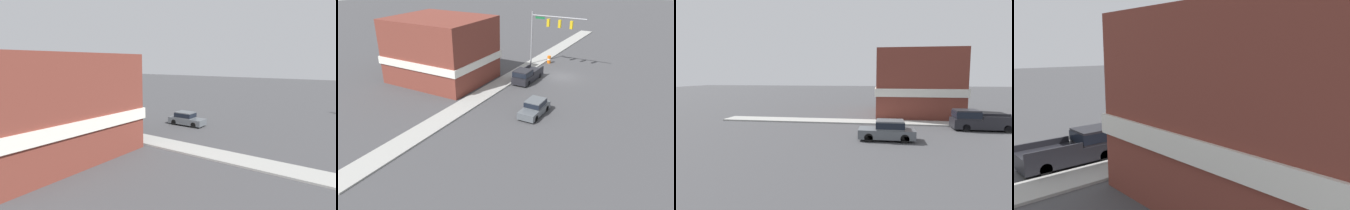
% 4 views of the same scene
% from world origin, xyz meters
% --- Properties ---
extents(ground_plane, '(200.00, 200.00, 0.00)m').
position_xyz_m(ground_plane, '(0.00, 0.00, 0.00)').
color(ground_plane, '#424244').
extents(sidewalk_curb, '(2.40, 60.00, 0.14)m').
position_xyz_m(sidewalk_curb, '(5.70, 0.00, 0.07)').
color(sidewalk_curb, '#9E9E99').
rests_on(sidewalk_curb, ground).
extents(near_signal_assembly, '(7.98, 0.49, 7.71)m').
position_xyz_m(near_signal_assembly, '(3.39, -3.01, 5.71)').
color(near_signal_assembly, gray).
rests_on(near_signal_assembly, ground).
extents(car_lead, '(1.76, 4.27, 1.55)m').
position_xyz_m(car_lead, '(-1.68, 12.18, 0.80)').
color(car_lead, black).
rests_on(car_lead, ground).
extents(pickup_truck_parked, '(1.98, 5.44, 1.84)m').
position_xyz_m(pickup_truck_parked, '(3.31, 4.05, 0.91)').
color(pickup_truck_parked, black).
rests_on(pickup_truck_parked, ground).
extents(construction_barrel, '(0.55, 0.55, 1.13)m').
position_xyz_m(construction_barrel, '(3.90, -4.88, 0.57)').
color(construction_barrel, orange).
rests_on(construction_barrel, ground).
extents(corner_brick_building, '(11.81, 9.98, 7.98)m').
position_xyz_m(corner_brick_building, '(13.16, 8.50, 3.89)').
color(corner_brick_building, brown).
rests_on(corner_brick_building, ground).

